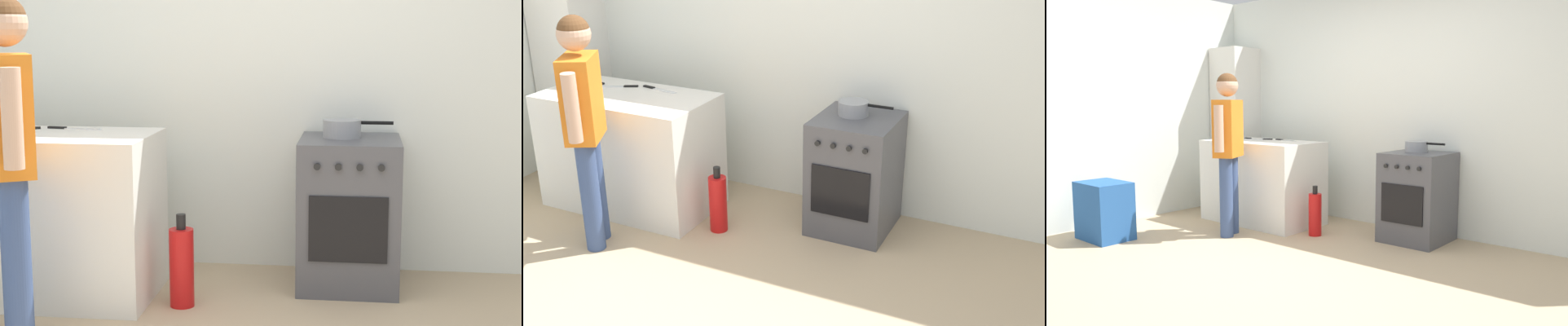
{
  "view_description": "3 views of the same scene",
  "coord_description": "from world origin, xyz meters",
  "views": [
    {
      "loc": [
        0.4,
        -2.89,
        1.45
      ],
      "look_at": [
        -0.06,
        0.8,
        0.83
      ],
      "focal_mm": 55.0,
      "sensor_mm": 36.0,
      "label": 1
    },
    {
      "loc": [
        1.74,
        -2.54,
        2.32
      ],
      "look_at": [
        0.14,
        0.82,
        0.76
      ],
      "focal_mm": 45.0,
      "sensor_mm": 36.0,
      "label": 2
    },
    {
      "loc": [
        2.59,
        -2.77,
        1.32
      ],
      "look_at": [
        -0.22,
        0.62,
        0.8
      ],
      "focal_mm": 35.0,
      "sensor_mm": 36.0,
      "label": 3
    }
  ],
  "objects": [
    {
      "name": "recycling_crate_lower",
      "position": [
        -2.01,
        -0.31,
        0.14
      ],
      "size": [
        0.52,
        0.36,
        0.28
      ],
      "primitive_type": "cube",
      "color": "#235193",
      "rests_on": "ground"
    },
    {
      "name": "ground_plane",
      "position": [
        0.0,
        0.0,
        0.0
      ],
      "size": [
        8.0,
        8.0,
        0.0
      ],
      "primitive_type": "plane",
      "color": "tan"
    },
    {
      "name": "counter_unit",
      "position": [
        -1.35,
        1.2,
        0.45
      ],
      "size": [
        1.3,
        0.7,
        0.9
      ],
      "primitive_type": "cube",
      "color": "silver",
      "rests_on": "ground"
    },
    {
      "name": "knife_carving",
      "position": [
        -1.21,
        1.41,
        0.9
      ],
      "size": [
        0.33,
        0.09,
        0.01
      ],
      "color": "silver",
      "rests_on": "counter_unit"
    },
    {
      "name": "oven_left",
      "position": [
        0.35,
        1.58,
        0.43
      ],
      "size": [
        0.56,
        0.62,
        0.85
      ],
      "color": "#4C4C51",
      "rests_on": "ground"
    },
    {
      "name": "fire_extinguisher",
      "position": [
        -0.52,
        1.1,
        0.22
      ],
      "size": [
        0.13,
        0.13,
        0.5
      ],
      "color": "red",
      "rests_on": "ground"
    },
    {
      "name": "knife_chef",
      "position": [
        -1.52,
        1.35,
        0.9
      ],
      "size": [
        0.29,
        0.17,
        0.01
      ],
      "color": "silver",
      "rests_on": "counter_unit"
    },
    {
      "name": "side_wall_left",
      "position": [
        -2.6,
        0.4,
        1.3
      ],
      "size": [
        0.1,
        3.1,
        2.6
      ],
      "primitive_type": "cube",
      "color": "silver",
      "rests_on": "ground"
    },
    {
      "name": "recycling_crate_upper",
      "position": [
        -2.01,
        -0.31,
        0.42
      ],
      "size": [
        0.52,
        0.36,
        0.28
      ],
      "primitive_type": "cube",
      "color": "#235193",
      "rests_on": "recycling_crate_lower"
    },
    {
      "name": "back_wall",
      "position": [
        0.0,
        1.95,
        1.3
      ],
      "size": [
        6.0,
        0.1,
        2.6
      ],
      "primitive_type": "cube",
      "color": "silver",
      "rests_on": "ground"
    },
    {
      "name": "larder_cabinet",
      "position": [
        -2.3,
        1.68,
        1.0
      ],
      "size": [
        0.48,
        0.44,
        2.0
      ],
      "primitive_type": "cube",
      "color": "silver",
      "rests_on": "ground"
    },
    {
      "name": "knife_paring",
      "position": [
        -1.77,
        1.36,
        0.91
      ],
      "size": [
        0.21,
        0.07,
        0.01
      ],
      "color": "silver",
      "rests_on": "counter_unit"
    },
    {
      "name": "pot",
      "position": [
        0.3,
        1.63,
        0.9
      ],
      "size": [
        0.4,
        0.22,
        0.1
      ],
      "color": "gray",
      "rests_on": "oven_left"
    },
    {
      "name": "person",
      "position": [
        -1.2,
        0.57,
        0.95
      ],
      "size": [
        0.34,
        0.51,
        1.6
      ],
      "color": "#384C7A",
      "rests_on": "ground"
    }
  ]
}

